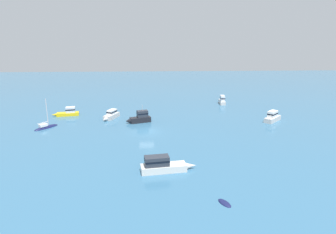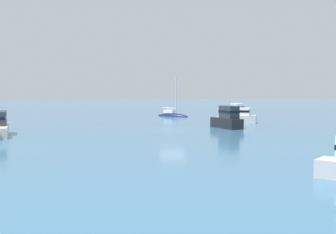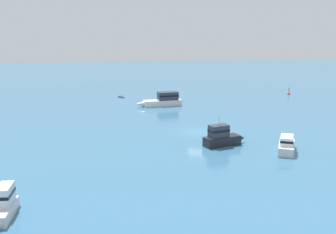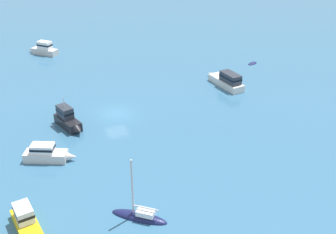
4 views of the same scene
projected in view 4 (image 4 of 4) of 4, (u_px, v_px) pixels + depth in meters
The scene contains 8 objects.
ground_plane at pixel (116, 113), 49.02m from camera, with size 160.00×160.00×0.00m, color teal.
cabin_cruiser at pixel (26, 222), 31.60m from camera, with size 5.55×2.30×1.80m.
sailboat at pixel (140, 216), 33.00m from camera, with size 3.83×4.33×5.73m.
cabin_cruiser_1 at pixel (227, 80), 55.63m from camera, with size 7.20×2.62×2.08m.
dinghy at pixel (252, 64), 63.53m from camera, with size 1.57×2.05×0.41m.
motor_cruiser at pixel (47, 154), 39.99m from camera, with size 3.09×5.04×1.72m.
launch at pixel (68, 120), 45.67m from camera, with size 4.98×2.69×3.41m.
launch_1 at pixel (44, 49), 67.09m from camera, with size 4.68×4.66×2.11m.
Camera 4 is at (42.91, -9.93, 22.37)m, focal length 45.05 mm.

